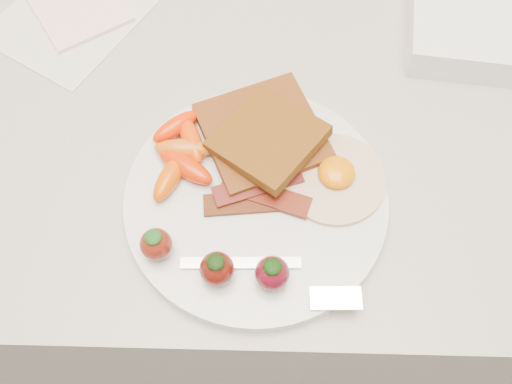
{
  "coord_description": "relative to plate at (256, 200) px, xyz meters",
  "views": [
    {
      "loc": [
        0.02,
        1.29,
        1.44
      ],
      "look_at": [
        0.01,
        1.55,
        0.93
      ],
      "focal_mm": 40.0,
      "sensor_mm": 36.0,
      "label": 1
    }
  ],
  "objects": [
    {
      "name": "plate",
      "position": [
        0.0,
        0.0,
        0.0
      ],
      "size": [
        0.27,
        0.27,
        0.02
      ],
      "primitive_type": "cylinder",
      "color": "silver",
      "rests_on": "counter"
    },
    {
      "name": "fork",
      "position": [
        0.03,
        -0.09,
        0.01
      ],
      "size": [
        0.17,
        0.05,
        0.0
      ],
      "color": "white",
      "rests_on": "plate"
    },
    {
      "name": "paper_sheet",
      "position": [
        -0.23,
        0.27,
        -0.01
      ],
      "size": [
        0.24,
        0.26,
        0.0
      ],
      "primitive_type": "cube",
      "rotation": [
        0.0,
        0.0,
        -0.54
      ],
      "color": "silver",
      "rests_on": "counter"
    },
    {
      "name": "fried_egg",
      "position": [
        0.08,
        0.02,
        0.01
      ],
      "size": [
        0.14,
        0.14,
        0.02
      ],
      "color": "beige",
      "rests_on": "plate"
    },
    {
      "name": "counter",
      "position": [
        -0.01,
        0.15,
        -0.46
      ],
      "size": [
        2.0,
        0.6,
        0.9
      ],
      "primitive_type": "cube",
      "color": "gray",
      "rests_on": "ground"
    },
    {
      "name": "bacon_strips",
      "position": [
        0.0,
        0.0,
        0.01
      ],
      "size": [
        0.11,
        0.06,
        0.01
      ],
      "color": "#3A1006",
      "rests_on": "plate"
    },
    {
      "name": "toast_lower",
      "position": [
        0.01,
        0.07,
        0.02
      ],
      "size": [
        0.16,
        0.16,
        0.01
      ],
      "primitive_type": "cube",
      "rotation": [
        0.0,
        0.0,
        0.41
      ],
      "color": "#442A0C",
      "rests_on": "plate"
    },
    {
      "name": "toast_upper",
      "position": [
        0.01,
        0.06,
        0.03
      ],
      "size": [
        0.13,
        0.13,
        0.02
      ],
      "primitive_type": "cube",
      "rotation": [
        0.0,
        -0.1,
        -0.66
      ],
      "color": "#50330A",
      "rests_on": "toast_lower"
    },
    {
      "name": "baby_carrots",
      "position": [
        -0.08,
        0.04,
        0.02
      ],
      "size": [
        0.08,
        0.12,
        0.02
      ],
      "color": "#CB580E",
      "rests_on": "plate"
    },
    {
      "name": "strawberries",
      "position": [
        -0.03,
        -0.08,
        0.03
      ],
      "size": [
        0.14,
        0.06,
        0.04
      ],
      "color": "#63190D",
      "rests_on": "plate"
    }
  ]
}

